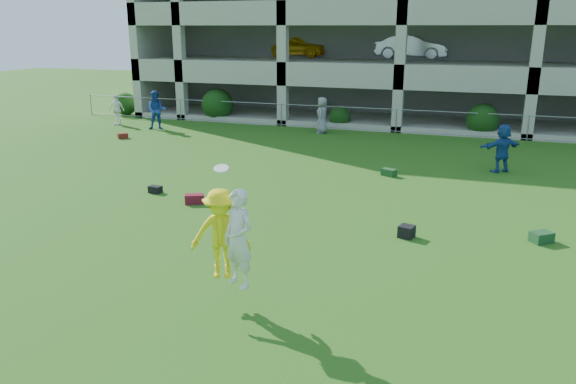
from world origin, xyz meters
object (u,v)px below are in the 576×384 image
at_px(bystander_b, 117,110).
at_px(bystander_c, 322,115).
at_px(bystander_d, 502,148).
at_px(bystander_a, 157,110).
at_px(crate_d, 407,231).
at_px(frisbee_contest, 226,235).
at_px(parking_garage, 423,10).

xyz_separation_m(bystander_b, bystander_c, (10.99, 1.21, 0.08)).
height_order(bystander_b, bystander_d, bystander_d).
bearing_deg(bystander_a, crate_d, -63.31).
distance_m(bystander_b, frisbee_contest, 21.77).
height_order(bystander_c, frisbee_contest, frisbee_contest).
distance_m(bystander_a, bystander_c, 8.38).
xyz_separation_m(frisbee_contest, parking_garage, (0.21, 27.67, 4.62)).
relative_size(bystander_a, crate_d, 5.57).
distance_m(bystander_c, bystander_d, 9.75).
relative_size(bystander_d, parking_garage, 0.06).
height_order(bystander_a, bystander_d, bystander_a).
relative_size(bystander_d, frisbee_contest, 0.80).
bearing_deg(bystander_a, bystander_d, -36.82).
bearing_deg(bystander_d, bystander_c, -70.29).
height_order(bystander_d, parking_garage, parking_garage).
height_order(crate_d, frisbee_contest, frisbee_contest).
bearing_deg(crate_d, bystander_b, 145.00).
distance_m(bystander_b, bystander_c, 11.06).
bearing_deg(crate_d, bystander_a, 141.34).
bearing_deg(parking_garage, bystander_d, -72.63).
height_order(bystander_a, bystander_c, bystander_a).
bearing_deg(parking_garage, bystander_c, -108.89).
relative_size(bystander_b, parking_garage, 0.05).
bearing_deg(frisbee_contest, bystander_c, 100.27).
relative_size(bystander_c, frisbee_contest, 0.81).
distance_m(bystander_c, frisbee_contest, 17.99).
bearing_deg(bystander_b, bystander_c, 7.19).
bearing_deg(bystander_c, parking_garage, 155.77).
xyz_separation_m(bystander_c, bystander_d, (8.19, -5.30, -0.01)).
xyz_separation_m(bystander_d, parking_garage, (-4.78, 15.27, 5.14)).
bearing_deg(crate_d, parking_garage, 96.17).
height_order(bystander_b, crate_d, bystander_b).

